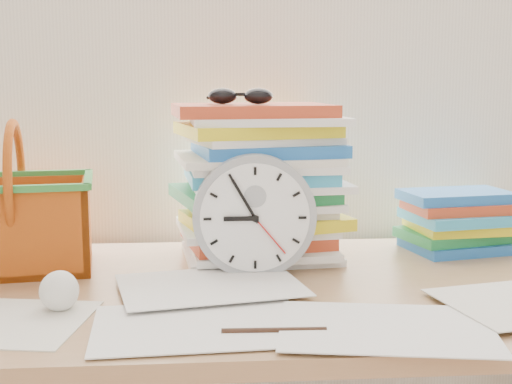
{
  "coord_description": "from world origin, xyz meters",
  "views": [
    {
      "loc": [
        -0.1,
        0.37,
        1.11
      ],
      "look_at": [
        -0.01,
        1.6,
        0.92
      ],
      "focal_mm": 50.0,
      "sensor_mm": 36.0,
      "label": 1
    }
  ],
  "objects_px": {
    "book_stack": "(461,220)",
    "paper_stack": "(261,182)",
    "desk": "(259,324)",
    "basket": "(16,197)",
    "clock": "(254,216)"
  },
  "relations": [
    {
      "from": "paper_stack",
      "to": "book_stack",
      "type": "height_order",
      "value": "paper_stack"
    },
    {
      "from": "clock",
      "to": "paper_stack",
      "type": "bearing_deg",
      "value": 80.0
    },
    {
      "from": "clock",
      "to": "basket",
      "type": "height_order",
      "value": "basket"
    },
    {
      "from": "desk",
      "to": "basket",
      "type": "height_order",
      "value": "basket"
    },
    {
      "from": "book_stack",
      "to": "basket",
      "type": "relative_size",
      "value": 0.9
    },
    {
      "from": "book_stack",
      "to": "basket",
      "type": "distance_m",
      "value": 0.92
    },
    {
      "from": "paper_stack",
      "to": "clock",
      "type": "height_order",
      "value": "paper_stack"
    },
    {
      "from": "paper_stack",
      "to": "clock",
      "type": "distance_m",
      "value": 0.15
    },
    {
      "from": "book_stack",
      "to": "paper_stack",
      "type": "bearing_deg",
      "value": -176.28
    },
    {
      "from": "desk",
      "to": "clock",
      "type": "relative_size",
      "value": 6.12
    },
    {
      "from": "basket",
      "to": "desk",
      "type": "bearing_deg",
      "value": -25.67
    },
    {
      "from": "desk",
      "to": "paper_stack",
      "type": "bearing_deg",
      "value": 84.33
    },
    {
      "from": "paper_stack",
      "to": "book_stack",
      "type": "relative_size",
      "value": 1.3
    },
    {
      "from": "book_stack",
      "to": "desk",
      "type": "bearing_deg",
      "value": -153.17
    },
    {
      "from": "desk",
      "to": "book_stack",
      "type": "distance_m",
      "value": 0.53
    }
  ]
}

